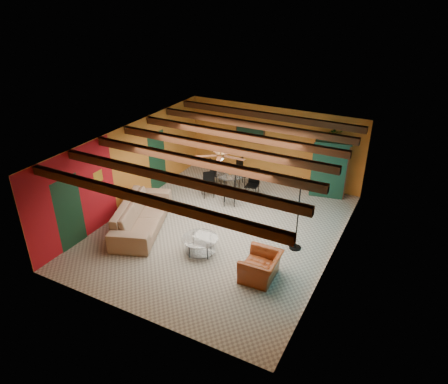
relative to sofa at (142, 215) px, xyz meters
The scene contains 11 objects.
room 3.07m from the sofa, 27.73° to the left, with size 6.52×8.01×2.71m.
sofa is the anchor object (origin of this frame).
armchair 4.06m from the sofa, ahead, with size 1.01×0.88×0.66m, color maroon.
coffee_table 2.21m from the sofa, ahead, with size 0.97×0.97×0.49m, color white, non-canonical shape.
dining_table 3.44m from the sofa, 67.73° to the left, with size 1.96×1.96×1.02m, color silver, non-canonical shape.
armoire 6.39m from the sofa, 47.48° to the left, with size 1.08×0.53×1.90m, color maroon.
floor_lamp 4.55m from the sofa, 14.00° to the left, with size 0.42×0.42×2.06m, color black, non-canonical shape.
ceiling_fan 3.03m from the sofa, 25.32° to the left, with size 1.50×1.50×0.44m, color #472614, non-canonical shape.
painting 5.25m from the sofa, 76.33° to the left, with size 1.05×0.03×0.65m, color black.
potted_plant 6.60m from the sofa, 47.48° to the left, with size 0.45×0.39×0.50m, color #26661E.
vase 3.51m from the sofa, 67.73° to the left, with size 0.18×0.18×0.19m, color orange.
Camera 1 is at (4.93, -9.22, 6.63)m, focal length 33.31 mm.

